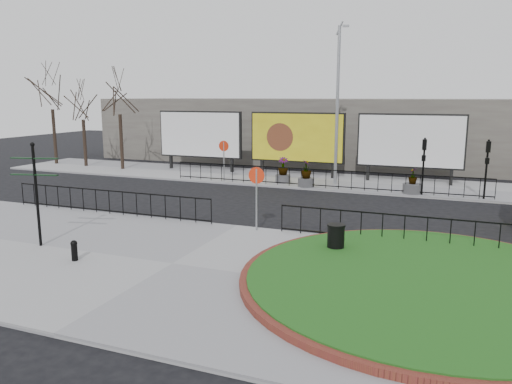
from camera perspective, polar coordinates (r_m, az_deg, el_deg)
The scene contains 26 objects.
ground at distance 20.17m, azimuth -2.17°, elevation -4.14°, with size 90.00×90.00×0.00m, color black.
pavement_near at distance 15.91m, azimuth -9.53°, elevation -8.24°, with size 30.00×10.00×0.12m, color gray.
pavement_far at distance 31.26m, azimuth 6.72°, elevation 1.32°, with size 44.00×6.00×0.12m, color gray.
brick_edge at distance 14.70m, azimuth 19.07°, elevation -9.72°, with size 10.40×10.40×0.18m, color maroon.
grass_lawn at distance 14.70m, azimuth 19.08°, elevation -9.64°, with size 10.00×10.00×0.22m, color #1B4A13.
railing_near_left at distance 22.81m, azimuth -16.43°, elevation -1.09°, with size 10.00×0.10×1.10m, color black, non-canonical shape.
railing_near_right at distance 18.15m, azimuth 16.59°, elevation -4.13°, with size 9.00×0.10×1.10m, color black, non-canonical shape.
railing_far at distance 28.34m, azimuth 7.29°, elevation 1.56°, with size 18.00×0.10×1.10m, color black, non-canonical shape.
speed_sign_far at distance 30.29m, azimuth -3.69°, elevation 4.61°, with size 0.64×0.07×2.47m.
speed_sign_near at distance 19.02m, azimuth 0.06°, elevation 0.86°, with size 0.64×0.07×2.47m.
billboard_left at distance 34.97m, azimuth -6.42°, elevation 6.53°, with size 6.20×0.31×4.10m.
billboard_mid at distance 32.29m, azimuth 4.69°, elevation 6.20°, with size 6.20×0.31×4.10m.
billboard_right at distance 30.98m, azimuth 17.22°, elevation 5.55°, with size 6.20×0.31×4.10m.
lamp_post at distance 29.51m, azimuth 9.29°, elevation 9.98°, with size 0.74×0.18×9.23m.
signal_pole_a at distance 27.36m, azimuth 18.63°, elevation 3.76°, with size 0.22×0.26×3.00m.
signal_pole_b at distance 27.38m, azimuth 24.91°, elevation 3.32°, with size 0.22×0.26×3.00m.
tree_left at distance 36.61m, azimuth -15.26°, elevation 8.01°, with size 2.00×2.00×7.00m, color #2D2119, non-canonical shape.
tree_mid at distance 39.05m, azimuth -19.12°, elevation 7.37°, with size 2.00×2.00×6.20m, color #2D2119, non-canonical shape.
tree_far at distance 41.18m, azimuth -22.20°, elevation 8.23°, with size 2.00×2.00×7.50m, color #2D2119, non-canonical shape.
building_backdrop at distance 40.67m, azimuth 10.48°, elevation 6.89°, with size 40.00×10.00×5.00m, color #646158.
fingerpost_sign at distance 18.54m, azimuth -23.87°, elevation 0.83°, with size 1.68×0.65×3.60m.
bollard at distance 16.83m, azimuth -20.06°, elevation -6.19°, with size 0.22×0.22×0.67m.
litter_bin at distance 16.67m, azimuth 9.11°, elevation -5.30°, with size 0.60×0.60×0.99m.
planter_a at distance 29.92m, azimuth 3.10°, elevation 2.25°, with size 0.90×0.90×1.53m.
planter_b at distance 28.68m, azimuth 5.75°, elevation 1.84°, with size 0.92×0.92×1.55m.
planter_c at distance 27.83m, azimuth 17.44°, elevation 0.74°, with size 1.00×1.00×1.36m.
Camera 1 is at (7.88, -17.81, 5.24)m, focal length 35.00 mm.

